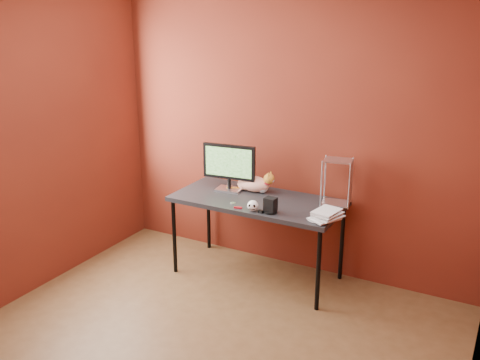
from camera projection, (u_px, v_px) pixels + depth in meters
The scene contains 11 objects.
room at pixel (181, 163), 3.30m from camera, with size 3.52×3.52×2.61m.
desk at pixel (257, 204), 4.74m from camera, with size 1.50×0.70×0.75m.
monitor at pixel (229, 165), 4.87m from camera, with size 0.50×0.19×0.43m.
cat at pixel (254, 184), 4.89m from camera, with size 0.45×0.17×0.21m.
skull_mug at pixel (253, 206), 4.42m from camera, with size 0.09×0.10×0.09m.
speaker at pixel (270, 206), 4.38m from camera, with size 0.11×0.11×0.13m.
book_stack at pixel (322, 162), 4.17m from camera, with size 0.26×0.29×0.93m.
wire_rack at pixel (337, 182), 4.54m from camera, with size 0.26×0.23×0.40m.
pocket_knife at pixel (238, 208), 4.50m from camera, with size 0.07×0.02×0.01m, color #A50C17.
black_gadget at pixel (261, 211), 4.40m from camera, with size 0.05×0.03×0.02m, color black.
washer at pixel (233, 203), 4.61m from camera, with size 0.05×0.05×0.00m, color silver.
Camera 1 is at (1.83, -2.61, 2.36)m, focal length 40.00 mm.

